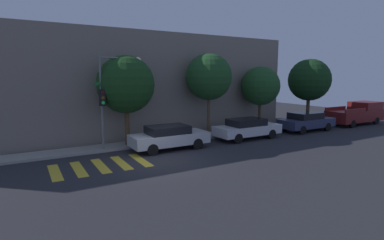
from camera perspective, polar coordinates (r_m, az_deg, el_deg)
ground_plane at (r=15.05m, az=-5.81°, el=-7.89°), size 60.00×60.00×0.00m
sidewalk at (r=18.65m, az=-10.87°, el=-4.58°), size 26.00×1.60×0.14m
building_row at (r=22.21m, az=-14.71°, el=6.45°), size 26.00×6.00×7.12m
crosswalk at (r=14.95m, az=-17.01°, el=-8.33°), size 4.41×2.60×0.00m
traffic_light_pole at (r=17.16m, az=-15.19°, el=5.74°), size 2.68×0.56×5.35m
sedan_near_corner at (r=17.31m, az=-4.38°, el=-3.19°), size 4.51×1.81×1.39m
sedan_middle at (r=20.45m, az=10.47°, el=-1.52°), size 4.64×1.80×1.38m
sedan_far_end at (r=24.60m, az=20.91°, el=-0.21°), size 4.54×1.87×1.44m
pickup_truck at (r=29.91m, az=28.89°, el=1.12°), size 5.56×2.09×1.93m
tree_near_corner at (r=17.97m, az=-12.49°, el=6.59°), size 3.37×3.37×5.40m
tree_midblock at (r=20.45m, az=3.23°, el=8.17°), size 3.14×3.14×5.71m
tree_far_end at (r=23.34m, az=12.90°, el=6.33°), size 2.93×2.93×4.92m
tree_behind_truck at (r=27.35m, az=21.46°, el=7.10°), size 3.51×3.51×5.63m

